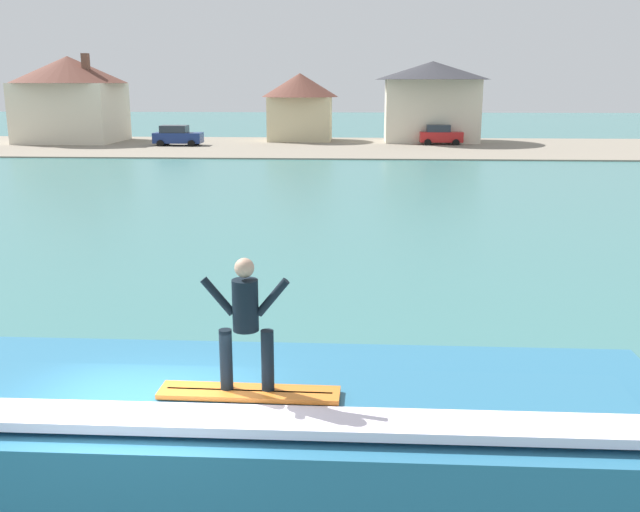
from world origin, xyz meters
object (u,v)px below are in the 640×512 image
(car_far_shore, at_px, (440,135))
(house_gabled_white, at_px, (432,94))
(surfer, at_px, (246,318))
(car_near_shore, at_px, (177,136))
(house_with_chimney, at_px, (70,95))
(surfboard, at_px, (249,393))
(wave_crest, at_px, (295,440))
(tree_tall_bare, at_px, (80,83))
(house_small_cottage, at_px, (300,102))

(car_far_shore, distance_m, house_gabled_white, 4.50)
(surfer, xyz_separation_m, car_near_shore, (-14.83, 53.98, -1.76))
(surfer, xyz_separation_m, house_with_chimney, (-25.67, 57.53, 1.72))
(surfboard, relative_size, house_with_chimney, 0.21)
(surfer, distance_m, house_with_chimney, 63.01)
(wave_crest, bearing_deg, tree_tall_bare, 113.86)
(wave_crest, bearing_deg, house_with_chimney, 114.69)
(car_far_shore, distance_m, house_small_cottage, 13.66)
(house_with_chimney, height_order, house_small_cottage, house_with_chimney)
(wave_crest, distance_m, surfer, 2.04)
(surfboard, bearing_deg, surfer, 123.38)
(house_small_cottage, bearing_deg, surfer, -85.78)
(surfboard, distance_m, house_gabled_white, 59.93)
(car_near_shore, relative_size, tree_tall_bare, 0.59)
(surfboard, relative_size, house_gabled_white, 0.21)
(house_gabled_white, height_order, house_small_cottage, house_gabled_white)
(surfboard, xyz_separation_m, tree_tall_bare, (-24.69, 57.53, 3.72))
(house_with_chimney, relative_size, house_small_cottage, 1.47)
(house_with_chimney, height_order, tree_tall_bare, house_with_chimney)
(wave_crest, bearing_deg, surfer, -138.00)
(wave_crest, xyz_separation_m, house_small_cottage, (-4.98, 59.54, 2.88))
(car_near_shore, bearing_deg, surfboard, -74.63)
(surfboard, xyz_separation_m, car_near_shore, (-14.85, 54.02, -0.79))
(house_with_chimney, relative_size, house_gabled_white, 1.01)
(car_far_shore, relative_size, tree_tall_bare, 0.54)
(car_near_shore, xyz_separation_m, tree_tall_bare, (-9.83, 3.52, 4.51))
(car_near_shore, relative_size, car_far_shore, 1.11)
(surfboard, distance_m, surfer, 0.97)
(house_small_cottage, bearing_deg, tree_tall_bare, -172.84)
(surfer, relative_size, house_small_cottage, 0.23)
(tree_tall_bare, bearing_deg, house_with_chimney, 178.07)
(house_small_cottage, bearing_deg, house_gabled_white, -3.38)
(surfboard, bearing_deg, tree_tall_bare, 113.22)
(surfer, relative_size, tree_tall_bare, 0.24)
(wave_crest, xyz_separation_m, tree_tall_bare, (-25.21, 57.00, 4.65))
(wave_crest, bearing_deg, house_gabled_white, 82.87)
(wave_crest, height_order, car_near_shore, car_near_shore)
(house_small_cottage, bearing_deg, house_with_chimney, -173.26)
(surfer, bearing_deg, car_far_shore, 81.46)
(surfer, relative_size, house_gabled_white, 0.16)
(car_near_shore, xyz_separation_m, car_far_shore, (23.32, 2.59, 0.00))
(surfboard, relative_size, surfer, 1.34)
(surfer, xyz_separation_m, tree_tall_bare, (-24.66, 57.49, 2.75))
(car_near_shore, xyz_separation_m, house_gabled_white, (22.73, 5.33, 3.52))
(car_near_shore, bearing_deg, car_far_shore, 6.35)
(wave_crest, height_order, house_with_chimney, house_with_chimney)
(surfer, distance_m, car_near_shore, 56.00)
(car_far_shore, relative_size, house_small_cottage, 0.52)
(house_with_chimney, height_order, house_gabled_white, house_with_chimney)
(house_with_chimney, bearing_deg, surfer, -65.95)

